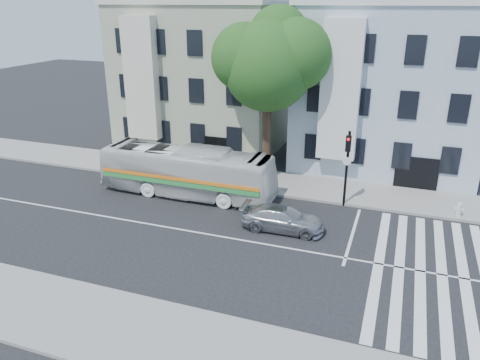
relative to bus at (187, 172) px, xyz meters
The scene contains 11 objects.
ground 6.02m from the bus, 49.27° to the right, with size 120.00×120.00×0.00m, color black.
sidewalk_far 5.42m from the bus, 43.38° to the left, with size 80.00×4.00×0.15m, color gray.
sidewalk_near 13.06m from the bus, 72.99° to the right, with size 80.00×4.00×0.15m, color gray.
building_left 11.76m from the bus, 106.83° to the left, with size 12.00×10.00×11.00m, color #A0A288.
building_right 15.64m from the bus, 44.44° to the left, with size 12.00×10.00×11.00m, color #9FB0BD.
street_tree 8.57m from the bus, 48.27° to the left, with size 7.30×5.90×11.10m.
bus is the anchor object (origin of this frame).
sedan 7.29m from the bus, 20.97° to the right, with size 4.37×1.78×1.27m, color #ACAFB4.
hedge 3.42m from the bus, 132.88° to the left, with size 8.50×0.84×0.70m, color #316420, non-canonical shape.
traffic_signal 9.56m from the bus, ahead, with size 0.47×0.54×4.51m.
fire_hydrant 15.69m from the bus, ahead, with size 0.45×0.26×0.81m.
Camera 1 is at (8.35, -19.64, 11.28)m, focal length 35.00 mm.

